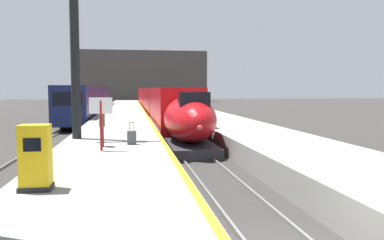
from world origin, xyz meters
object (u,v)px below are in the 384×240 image
at_px(regional_train_adjacent, 91,100).
at_px(rolling_suitcase, 132,138).
at_px(passenger_near_edge, 102,123).
at_px(departure_info_board, 101,113).
at_px(station_column_mid, 74,11).
at_px(ticket_machine_yellow, 35,160).
at_px(highspeed_train_main, 154,100).

distance_m(regional_train_adjacent, rolling_suitcase, 32.78).
distance_m(passenger_near_edge, departure_info_board, 1.29).
height_order(station_column_mid, ticket_machine_yellow, station_column_mid).
relative_size(regional_train_adjacent, passenger_near_edge, 21.66).
bearing_deg(station_column_mid, regional_train_adjacent, 94.21).
bearing_deg(highspeed_train_main, station_column_mid, -99.53).
distance_m(highspeed_train_main, rolling_suitcase, 37.81).
relative_size(station_column_mid, passenger_near_edge, 6.20).
xyz_separation_m(regional_train_adjacent, station_column_mid, (2.20, -29.86, 5.13)).
distance_m(highspeed_train_main, station_column_mid, 36.01).
xyz_separation_m(regional_train_adjacent, ticket_machine_yellow, (2.55, -40.01, -0.34)).
bearing_deg(regional_train_adjacent, departure_info_board, -83.82).
bearing_deg(rolling_suitcase, ticket_machine_yellow, -107.09).
relative_size(station_column_mid, ticket_machine_yellow, 6.55).
height_order(regional_train_adjacent, ticket_machine_yellow, regional_train_adjacent).
height_order(passenger_near_edge, ticket_machine_yellow, passenger_near_edge).
distance_m(regional_train_adjacent, passenger_near_edge, 33.04).
height_order(station_column_mid, rolling_suitcase, station_column_mid).
bearing_deg(rolling_suitcase, passenger_near_edge, -161.09).
xyz_separation_m(highspeed_train_main, ticket_machine_yellow, (-5.55, -45.28, -0.18)).
xyz_separation_m(highspeed_train_main, departure_info_board, (-4.41, -39.28, 0.58)).
relative_size(regional_train_adjacent, station_column_mid, 3.49).
bearing_deg(station_column_mid, ticket_machine_yellow, -88.02).
xyz_separation_m(highspeed_train_main, station_column_mid, (-5.90, -35.13, 5.29)).
xyz_separation_m(passenger_near_edge, ticket_machine_yellow, (-1.09, -7.18, -0.25)).
relative_size(regional_train_adjacent, departure_info_board, 17.26).
relative_size(passenger_near_edge, ticket_machine_yellow, 1.06).
distance_m(regional_train_adjacent, departure_info_board, 34.21).
height_order(highspeed_train_main, regional_train_adjacent, regional_train_adjacent).
xyz_separation_m(station_column_mid, passenger_near_edge, (1.44, -2.97, -5.22)).
bearing_deg(station_column_mid, rolling_suitcase, -43.43).
xyz_separation_m(ticket_machine_yellow, departure_info_board, (1.14, 6.00, 0.77)).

